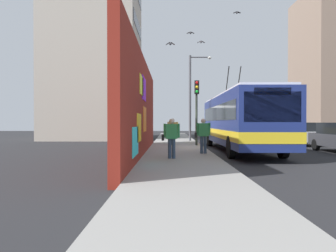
{
  "coord_description": "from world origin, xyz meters",
  "views": [
    {
      "loc": [
        -18.36,
        2.04,
        1.59
      ],
      "look_at": [
        1.53,
        2.14,
        1.36
      ],
      "focal_mm": 33.77,
      "sensor_mm": 36.0,
      "label": 1
    }
  ],
  "objects_px": {
    "pedestrian_near_wall": "(171,135)",
    "traffic_light": "(197,102)",
    "city_bus": "(239,120)",
    "pedestrian_at_curb": "(203,133)",
    "street_lamp": "(192,92)",
    "parked_car_silver": "(299,133)",
    "pedestrian_midblock": "(173,129)"
  },
  "relations": [
    {
      "from": "parked_car_silver",
      "to": "street_lamp",
      "type": "distance_m",
      "value": 8.31
    },
    {
      "from": "city_bus",
      "to": "pedestrian_near_wall",
      "type": "distance_m",
      "value": 6.27
    },
    {
      "from": "traffic_light",
      "to": "street_lamp",
      "type": "bearing_deg",
      "value": -1.08
    },
    {
      "from": "city_bus",
      "to": "parked_car_silver",
      "type": "bearing_deg",
      "value": -48.91
    },
    {
      "from": "pedestrian_midblock",
      "to": "traffic_light",
      "type": "height_order",
      "value": "traffic_light"
    },
    {
      "from": "pedestrian_at_curb",
      "to": "pedestrian_midblock",
      "type": "xyz_separation_m",
      "value": [
        5.41,
        1.35,
        0.05
      ]
    },
    {
      "from": "pedestrian_near_wall",
      "to": "traffic_light",
      "type": "height_order",
      "value": "traffic_light"
    },
    {
      "from": "pedestrian_midblock",
      "to": "street_lamp",
      "type": "height_order",
      "value": "street_lamp"
    },
    {
      "from": "city_bus",
      "to": "pedestrian_at_curb",
      "type": "relative_size",
      "value": 7.13
    },
    {
      "from": "city_bus",
      "to": "pedestrian_midblock",
      "type": "distance_m",
      "value": 4.45
    },
    {
      "from": "city_bus",
      "to": "street_lamp",
      "type": "distance_m",
      "value": 7.72
    },
    {
      "from": "parked_car_silver",
      "to": "pedestrian_near_wall",
      "type": "distance_m",
      "value": 13.07
    },
    {
      "from": "city_bus",
      "to": "parked_car_silver",
      "type": "xyz_separation_m",
      "value": [
        4.53,
        -5.2,
        -0.91
      ]
    },
    {
      "from": "pedestrian_at_curb",
      "to": "pedestrian_midblock",
      "type": "relative_size",
      "value": 0.96
    },
    {
      "from": "pedestrian_at_curb",
      "to": "parked_car_silver",
      "type": "bearing_deg",
      "value": -45.11
    },
    {
      "from": "pedestrian_at_curb",
      "to": "street_lamp",
      "type": "bearing_deg",
      "value": -1.32
    },
    {
      "from": "pedestrian_at_curb",
      "to": "pedestrian_midblock",
      "type": "distance_m",
      "value": 5.58
    },
    {
      "from": "parked_car_silver",
      "to": "street_lamp",
      "type": "height_order",
      "value": "street_lamp"
    },
    {
      "from": "traffic_light",
      "to": "parked_car_silver",
      "type": "bearing_deg",
      "value": -72.63
    },
    {
      "from": "pedestrian_midblock",
      "to": "traffic_light",
      "type": "relative_size",
      "value": 0.41
    },
    {
      "from": "street_lamp",
      "to": "pedestrian_at_curb",
      "type": "bearing_deg",
      "value": 178.68
    },
    {
      "from": "city_bus",
      "to": "traffic_light",
      "type": "xyz_separation_m",
      "value": [
        2.24,
        2.15,
        1.15
      ]
    },
    {
      "from": "pedestrian_at_curb",
      "to": "traffic_light",
      "type": "relative_size",
      "value": 0.4
    },
    {
      "from": "pedestrian_at_curb",
      "to": "street_lamp",
      "type": "relative_size",
      "value": 0.24
    },
    {
      "from": "city_bus",
      "to": "pedestrian_midblock",
      "type": "bearing_deg",
      "value": 55.66
    },
    {
      "from": "pedestrian_near_wall",
      "to": "pedestrian_midblock",
      "type": "height_order",
      "value": "pedestrian_midblock"
    },
    {
      "from": "traffic_light",
      "to": "street_lamp",
      "type": "distance_m",
      "value": 4.98
    },
    {
      "from": "pedestrian_midblock",
      "to": "street_lamp",
      "type": "relative_size",
      "value": 0.25
    },
    {
      "from": "pedestrian_near_wall",
      "to": "pedestrian_midblock",
      "type": "distance_m",
      "value": 7.46
    },
    {
      "from": "pedestrian_midblock",
      "to": "pedestrian_near_wall",
      "type": "bearing_deg",
      "value": 179.02
    },
    {
      "from": "pedestrian_near_wall",
      "to": "parked_car_silver",
      "type": "bearing_deg",
      "value": -43.35
    },
    {
      "from": "city_bus",
      "to": "traffic_light",
      "type": "relative_size",
      "value": 2.83
    }
  ]
}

